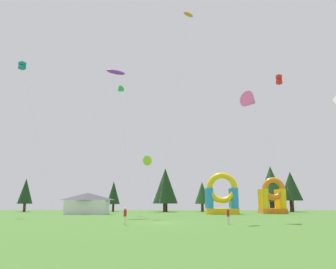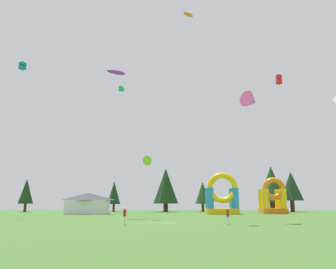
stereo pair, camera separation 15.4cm
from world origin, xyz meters
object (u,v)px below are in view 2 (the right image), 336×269
object	(u,v)px
kite_teal_box	(23,66)
inflatable_yellow_castle	(273,200)
inflatable_orange_dome	(222,199)
festival_tent	(88,203)
kite_red_box	(279,80)
person_near_camera	(125,215)
kite_lime_delta	(145,161)
kite_orange_parafoil	(188,15)
kite_pink_delta	(251,101)
kite_green_delta	(120,90)
kite_purple_parafoil	(116,72)
person_midfield	(228,215)

from	to	relation	value
kite_teal_box	inflatable_yellow_castle	world-z (taller)	kite_teal_box
inflatable_orange_dome	festival_tent	distance (m)	24.65
kite_red_box	person_near_camera	size ratio (longest dim) A/B	10.52
kite_lime_delta	inflatable_orange_dome	bearing A→B (deg)	58.05
kite_red_box	kite_lime_delta	bearing A→B (deg)	164.44
kite_orange_parafoil	festival_tent	size ratio (longest dim) A/B	3.66
kite_orange_parafoil	person_near_camera	bearing A→B (deg)	-129.81
inflatable_orange_dome	inflatable_yellow_castle	bearing A→B (deg)	18.44
kite_pink_delta	festival_tent	world-z (taller)	kite_pink_delta
kite_teal_box	person_near_camera	bearing A→B (deg)	-42.92
kite_pink_delta	kite_green_delta	world-z (taller)	kite_green_delta
kite_red_box	kite_orange_parafoil	bearing A→B (deg)	178.24
kite_purple_parafoil	kite_orange_parafoil	world-z (taller)	kite_orange_parafoil
person_midfield	person_near_camera	xyz separation A→B (m)	(-10.14, -1.80, 0.07)
kite_purple_parafoil	kite_lime_delta	bearing A→B (deg)	-49.47
person_near_camera	kite_orange_parafoil	bearing A→B (deg)	-45.54
kite_pink_delta	inflatable_yellow_castle	world-z (taller)	kite_pink_delta
inflatable_orange_dome	kite_purple_parafoil	bearing A→B (deg)	-144.31
kite_teal_box	kite_orange_parafoil	distance (m)	29.81
kite_teal_box	festival_tent	xyz separation A→B (m)	(8.99, 10.71, -22.42)
kite_teal_box	kite_lime_delta	world-z (taller)	kite_teal_box
kite_orange_parafoil	person_midfield	xyz separation A→B (m)	(3.65, -5.98, -25.36)
kite_green_delta	kite_orange_parafoil	size ratio (longest dim) A/B	0.87
kite_teal_box	inflatable_orange_dome	xyz separation A→B (m)	(33.59, 12.14, -21.54)
kite_teal_box	kite_lime_delta	xyz separation A→B (m)	(21.50, -7.25, -16.75)
kite_red_box	festival_tent	world-z (taller)	kite_red_box
festival_tent	kite_green_delta	bearing A→B (deg)	-28.22
kite_orange_parafoil	inflatable_yellow_castle	world-z (taller)	kite_orange_parafoil
kite_green_delta	kite_orange_parafoil	world-z (taller)	kite_orange_parafoil
kite_pink_delta	person_near_camera	bearing A→B (deg)	-153.85
inflatable_yellow_castle	festival_tent	xyz separation A→B (m)	(-34.64, -4.78, -0.66)
kite_lime_delta	kite_orange_parafoil	size ratio (longest dim) A/B	0.31
kite_red_box	kite_green_delta	bearing A→B (deg)	140.37
kite_pink_delta	kite_lime_delta	world-z (taller)	kite_pink_delta
kite_green_delta	inflatable_yellow_castle	bearing A→B (deg)	15.56
kite_orange_parafoil	festival_tent	distance (m)	37.84
kite_pink_delta	inflatable_yellow_castle	xyz separation A→B (m)	(8.79, 28.07, -11.65)
kite_teal_box	kite_lime_delta	bearing A→B (deg)	-18.64
kite_teal_box	person_near_camera	distance (m)	36.86
person_near_camera	inflatable_orange_dome	size ratio (longest dim) A/B	0.22
kite_lime_delta	kite_orange_parafoil	distance (m)	20.09
kite_teal_box	festival_tent	size ratio (longest dim) A/B	3.41
kite_teal_box	person_midfield	bearing A→B (deg)	-29.60
kite_pink_delta	inflatable_yellow_castle	distance (m)	31.64
kite_pink_delta	person_midfield	bearing A→B (deg)	-127.08
kite_teal_box	person_near_camera	world-z (taller)	kite_teal_box
kite_pink_delta	kite_purple_parafoil	xyz separation A→B (m)	(-19.01, 11.96, 8.53)
kite_lime_delta	person_near_camera	size ratio (longest dim) A/B	4.91
kite_teal_box	inflatable_orange_dome	size ratio (longest dim) A/B	3.33
person_midfield	kite_green_delta	bearing A→B (deg)	-38.52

